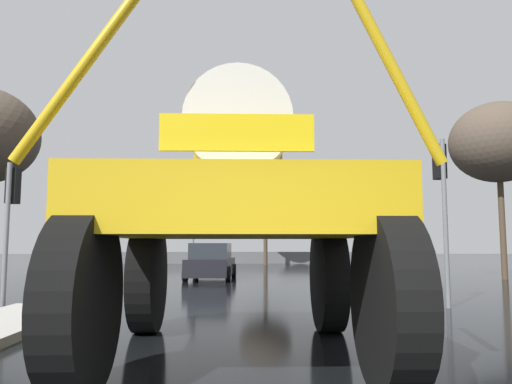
{
  "coord_description": "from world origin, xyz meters",
  "views": [
    {
      "loc": [
        -0.22,
        -2.67,
        1.46
      ],
      "look_at": [
        0.03,
        7.92,
        2.57
      ],
      "focal_mm": 35.33,
      "sensor_mm": 36.0,
      "label": 1
    }
  ],
  "objects_px": {
    "bare_tree_right": "(498,143)",
    "traffic_signal_near_right": "(441,184)",
    "traffic_signal_near_left": "(11,202)",
    "traffic_signal_far_right": "(138,219)",
    "bare_tree_far_center": "(265,190)",
    "traffic_signal_far_left": "(194,224)",
    "oversize_sprayer": "(238,215)",
    "sedan_ahead": "(211,262)"
  },
  "relations": [
    {
      "from": "traffic_signal_near_right",
      "to": "bare_tree_right",
      "type": "bearing_deg",
      "value": 56.05
    },
    {
      "from": "traffic_signal_near_left",
      "to": "traffic_signal_far_left",
      "type": "xyz_separation_m",
      "value": [
        2.55,
        17.3,
        0.2
      ]
    },
    {
      "from": "traffic_signal_near_left",
      "to": "traffic_signal_far_right",
      "type": "distance_m",
      "value": 17.31
    },
    {
      "from": "traffic_signal_near_right",
      "to": "traffic_signal_far_left",
      "type": "distance_m",
      "value": 18.91
    },
    {
      "from": "bare_tree_far_center",
      "to": "traffic_signal_far_right",
      "type": "bearing_deg",
      "value": -136.22
    },
    {
      "from": "sedan_ahead",
      "to": "bare_tree_right",
      "type": "distance_m",
      "value": 13.44
    },
    {
      "from": "traffic_signal_near_left",
      "to": "traffic_signal_far_right",
      "type": "xyz_separation_m",
      "value": [
        -0.67,
        17.29,
        0.47
      ]
    },
    {
      "from": "traffic_signal_near_left",
      "to": "sedan_ahead",
      "type": "bearing_deg",
      "value": 66.87
    },
    {
      "from": "traffic_signal_far_right",
      "to": "bare_tree_right",
      "type": "xyz_separation_m",
      "value": [
        17.15,
        -7.94,
        2.95
      ]
    },
    {
      "from": "oversize_sprayer",
      "to": "traffic_signal_near_right",
      "type": "xyz_separation_m",
      "value": [
        4.81,
        5.02,
        1.04
      ]
    },
    {
      "from": "traffic_signal_far_left",
      "to": "bare_tree_right",
      "type": "xyz_separation_m",
      "value": [
        13.93,
        -7.95,
        3.22
      ]
    },
    {
      "from": "traffic_signal_far_right",
      "to": "bare_tree_far_center",
      "type": "height_order",
      "value": "bare_tree_far_center"
    },
    {
      "from": "sedan_ahead",
      "to": "traffic_signal_far_left",
      "type": "bearing_deg",
      "value": 14.57
    },
    {
      "from": "sedan_ahead",
      "to": "bare_tree_far_center",
      "type": "relative_size",
      "value": 0.6
    },
    {
      "from": "oversize_sprayer",
      "to": "traffic_signal_far_right",
      "type": "relative_size",
      "value": 1.34
    },
    {
      "from": "traffic_signal_far_left",
      "to": "oversize_sprayer",
      "type": "bearing_deg",
      "value": -82.8
    },
    {
      "from": "traffic_signal_near_right",
      "to": "traffic_signal_far_right",
      "type": "relative_size",
      "value": 0.99
    },
    {
      "from": "bare_tree_right",
      "to": "oversize_sprayer",
      "type": "bearing_deg",
      "value": -127.7
    },
    {
      "from": "sedan_ahead",
      "to": "traffic_signal_far_left",
      "type": "height_order",
      "value": "traffic_signal_far_left"
    },
    {
      "from": "bare_tree_right",
      "to": "bare_tree_far_center",
      "type": "bearing_deg",
      "value": 121.71
    },
    {
      "from": "traffic_signal_near_right",
      "to": "traffic_signal_far_left",
      "type": "bearing_deg",
      "value": 113.79
    },
    {
      "from": "bare_tree_right",
      "to": "traffic_signal_near_right",
      "type": "bearing_deg",
      "value": -123.95
    },
    {
      "from": "oversize_sprayer",
      "to": "sedan_ahead",
      "type": "xyz_separation_m",
      "value": [
        -1.3,
        14.55,
        -1.14
      ]
    },
    {
      "from": "traffic_signal_near_left",
      "to": "bare_tree_far_center",
      "type": "bearing_deg",
      "value": 74.11
    },
    {
      "from": "traffic_signal_near_right",
      "to": "bare_tree_far_center",
      "type": "relative_size",
      "value": 0.56
    },
    {
      "from": "traffic_signal_near_left",
      "to": "bare_tree_far_center",
      "type": "distance_m",
      "value": 25.81
    },
    {
      "from": "bare_tree_far_center",
      "to": "bare_tree_right",
      "type": "bearing_deg",
      "value": -58.29
    },
    {
      "from": "traffic_signal_far_right",
      "to": "traffic_signal_far_left",
      "type": "bearing_deg",
      "value": 0.1
    },
    {
      "from": "traffic_signal_far_right",
      "to": "bare_tree_right",
      "type": "bearing_deg",
      "value": -24.86
    },
    {
      "from": "sedan_ahead",
      "to": "bare_tree_far_center",
      "type": "bearing_deg",
      "value": -7.51
    },
    {
      "from": "oversize_sprayer",
      "to": "bare_tree_right",
      "type": "relative_size",
      "value": 0.7
    },
    {
      "from": "oversize_sprayer",
      "to": "traffic_signal_far_right",
      "type": "height_order",
      "value": "oversize_sprayer"
    },
    {
      "from": "bare_tree_far_center",
      "to": "oversize_sprayer",
      "type": "bearing_deg",
      "value": -93.18
    },
    {
      "from": "traffic_signal_far_left",
      "to": "sedan_ahead",
      "type": "bearing_deg",
      "value": -78.95
    },
    {
      "from": "traffic_signal_far_right",
      "to": "bare_tree_far_center",
      "type": "relative_size",
      "value": 0.57
    },
    {
      "from": "traffic_signal_far_right",
      "to": "bare_tree_right",
      "type": "distance_m",
      "value": 19.13
    },
    {
      "from": "traffic_signal_far_right",
      "to": "bare_tree_far_center",
      "type": "xyz_separation_m",
      "value": [
        7.69,
        7.37,
        2.49
      ]
    },
    {
      "from": "oversize_sprayer",
      "to": "traffic_signal_near_left",
      "type": "height_order",
      "value": "oversize_sprayer"
    },
    {
      "from": "traffic_signal_far_left",
      "to": "bare_tree_far_center",
      "type": "height_order",
      "value": "bare_tree_far_center"
    },
    {
      "from": "sedan_ahead",
      "to": "bare_tree_right",
      "type": "relative_size",
      "value": 0.55
    },
    {
      "from": "bare_tree_far_center",
      "to": "sedan_ahead",
      "type": "bearing_deg",
      "value": -101.03
    },
    {
      "from": "traffic_signal_near_right",
      "to": "bare_tree_right",
      "type": "relative_size",
      "value": 0.52
    }
  ]
}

